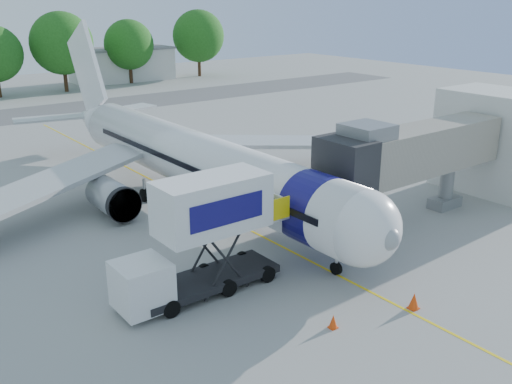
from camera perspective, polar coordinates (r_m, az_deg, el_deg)
ground at (r=35.63m, az=-2.89°, el=-2.68°), size 160.00×160.00×0.00m
guidance_line at (r=35.63m, az=-2.89°, el=-2.67°), size 0.15×70.00×0.01m
taxiway_strip at (r=73.02m, az=-22.18°, el=7.18°), size 120.00×10.00×0.01m
aircraft at (r=38.00m, az=-6.51°, el=3.29°), size 34.17×37.73×11.35m
jet_bridge at (r=34.69m, az=14.73°, el=3.67°), size 13.90×3.20×6.60m
terminal_stub at (r=43.48m, az=23.30°, el=4.61°), size 5.00×8.00×7.00m
catering_hiloader at (r=25.99m, az=-5.57°, el=-4.61°), size 8.50×2.44×5.50m
ground_tug at (r=27.01m, az=24.25°, el=-10.32°), size 3.42×2.35×1.25m
safety_cone_a at (r=26.56m, az=15.51°, el=-10.48°), size 0.48×0.48×0.76m
safety_cone_b at (r=24.53m, az=7.72°, el=-12.73°), size 0.38×0.38×0.61m
outbuilding_right at (r=98.75m, az=-13.22°, el=12.34°), size 16.40×7.40×5.30m
tree_e at (r=88.58m, az=-18.86°, el=13.90°), size 8.89×8.89×11.33m
tree_f at (r=95.09m, az=-12.60°, el=14.19°), size 7.79×7.79×9.93m
tree_g at (r=101.84m, az=-5.78°, el=15.26°), size 8.81×8.81×11.23m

